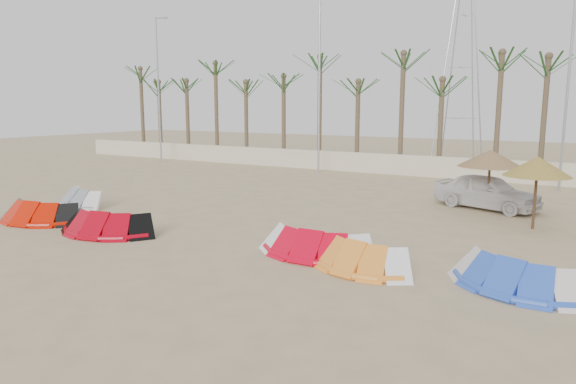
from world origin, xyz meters
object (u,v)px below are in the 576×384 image
Objects in this scene: kite_orange at (363,253)px; parasol_left at (490,158)px; parasol_mid at (538,167)px; kite_red_mid at (113,221)px; kite_grey at (84,196)px; kite_red_right at (320,240)px; kite_red_left at (46,210)px; kite_blue at (516,271)px; car at (487,192)px.

parasol_left is (1.56, 9.66, 1.83)m from kite_orange.
kite_orange is 8.32m from parasol_mid.
kite_red_mid is at bearing -135.35° from parasol_left.
kite_grey is 0.91× the size of kite_red_right.
kite_red_mid and kite_red_right have the same top height.
kite_red_right is at bearing 159.80° from kite_orange.
kite_grey is at bearing 172.06° from kite_orange.
parasol_left is at bearing 129.79° from parasol_mid.
kite_red_left is 1.44× the size of parasol_mid.
kite_red_mid is (5.01, -2.72, 0.00)m from kite_grey.
kite_blue is 1.38× the size of parasol_left.
kite_orange is (9.00, 0.76, -0.00)m from kite_red_mid.
kite_orange is at bearing -99.15° from parasol_left.
kite_grey is 3.03m from kite_red_left.
kite_red_right is at bearing -179.00° from car.
parasol_left reaches higher than kite_red_right.
kite_blue is at bearing -4.82° from kite_grey.
parasol_mid reaches higher than kite_orange.
parasol_mid reaches higher than kite_red_right.
kite_red_left is at bearing -172.88° from kite_red_right.
parasol_left is at bearing 80.85° from kite_orange.
kite_blue is 0.82× the size of car.
kite_red_right is 8.65m from parasol_mid.
kite_grey is 1.25× the size of parasol_left.
kite_red_left is (1.28, -2.75, 0.00)m from kite_grey.
kite_red_mid and kite_orange have the same top height.
kite_blue is 10.14m from car.
kite_blue is at bearing 4.31° from kite_red_left.
kite_grey is 17.54m from car.
parasol_mid is at bearing 32.81° from kite_red_mid.
car is at bearing 102.99° from parasol_left.
kite_orange is (1.62, -0.59, -0.00)m from kite_red_right.
kite_red_mid is 1.17× the size of kite_orange.
parasol_left is at bearing 36.20° from kite_red_left.
parasol_mid reaches higher than car.
kite_grey is 12.47m from kite_red_right.
kite_red_left and kite_blue have the same top height.
kite_red_right is 1.37× the size of parasol_mid.
parasol_mid is at bearing -50.21° from parasol_left.
kite_orange is at bearing -173.18° from kite_blue.
kite_red_right is at bearing -6.26° from kite_grey.
kite_red_mid is 7.51m from kite_red_right.
kite_orange is at bearing 3.57° from kite_red_left.
kite_grey is at bearing 151.52° from kite_red_mid.
kite_grey is 18.42m from parasol_mid.
kite_orange is 1.24× the size of parasol_left.
parasol_mid is (17.53, 5.35, 1.84)m from kite_grey.
kite_red_right is 10.18m from car.
parasol_mid reaches higher than kite_red_mid.
kite_orange is at bearing -7.94° from kite_grey.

